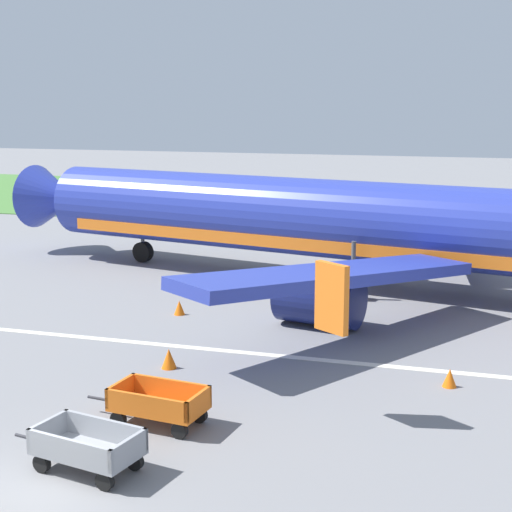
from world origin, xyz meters
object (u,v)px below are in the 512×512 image
traffic_cone_near_plane (179,308)px  traffic_cone_by_carts (450,378)px  traffic_cone_mid_apron (169,358)px  airplane (342,222)px  baggage_cart_third_in_row (87,447)px  baggage_cart_fourth_in_row (158,404)px

traffic_cone_near_plane → traffic_cone_by_carts: size_ratio=1.03×
traffic_cone_mid_apron → traffic_cone_near_plane: bearing=109.1°
airplane → baggage_cart_third_in_row: airplane is taller
airplane → baggage_cart_fourth_in_row: 17.73m
baggage_cart_fourth_in_row → traffic_cone_by_carts: 9.05m
baggage_cart_fourth_in_row → traffic_cone_near_plane: bearing=109.2°
traffic_cone_near_plane → traffic_cone_mid_apron: 6.53m
traffic_cone_near_plane → airplane: bearing=52.5°
baggage_cart_fourth_in_row → traffic_cone_by_carts: baggage_cart_fourth_in_row is taller
airplane → traffic_cone_by_carts: airplane is taller
baggage_cart_third_in_row → traffic_cone_by_carts: baggage_cart_third_in_row is taller
baggage_cart_fourth_in_row → baggage_cart_third_in_row: bearing=-100.0°
baggage_cart_third_in_row → baggage_cart_fourth_in_row: same height
baggage_cart_fourth_in_row → traffic_cone_mid_apron: bearing=109.3°
baggage_cart_third_in_row → traffic_cone_near_plane: (-3.12, 13.42, -0.30)m
baggage_cart_fourth_in_row → traffic_cone_mid_apron: baggage_cart_fourth_in_row is taller
baggage_cart_third_in_row → traffic_cone_near_plane: size_ratio=6.09×
airplane → traffic_cone_near_plane: airplane is taller
baggage_cart_third_in_row → baggage_cart_fourth_in_row: size_ratio=1.00×
traffic_cone_mid_apron → traffic_cone_by_carts: bearing=5.7°
traffic_cone_by_carts → airplane: bearing=114.8°
traffic_cone_by_carts → traffic_cone_mid_apron: bearing=-174.3°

